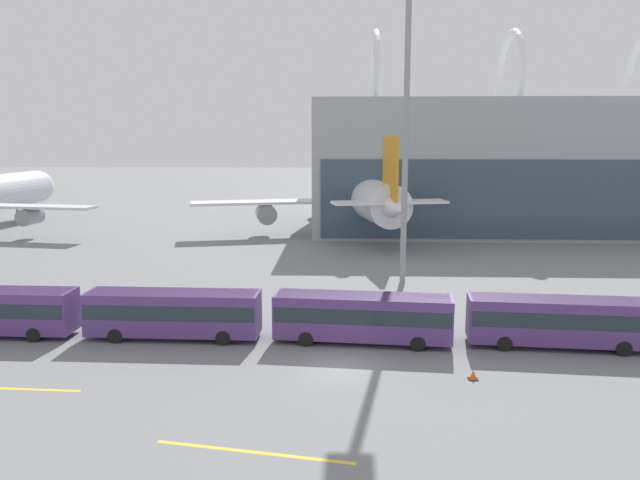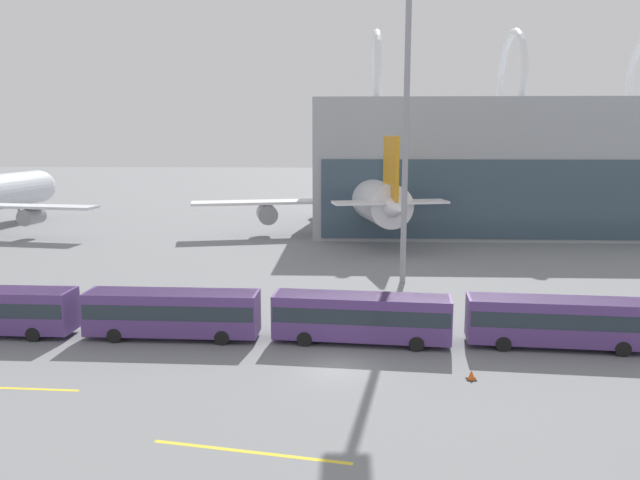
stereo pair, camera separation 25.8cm
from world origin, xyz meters
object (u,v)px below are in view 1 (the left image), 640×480
object	(u,v)px
shuttle_bus_2	(363,315)
shuttle_bus_1	(173,311)
floodlight_mast	(407,81)
airliner_at_gate_far	(357,194)
shuttle_bus_3	(560,319)
traffic_cone_1	(473,375)

from	to	relation	value
shuttle_bus_2	shuttle_bus_1	bearing A→B (deg)	-176.64
shuttle_bus_1	floodlight_mast	xyz separation A→B (m)	(17.36, 17.10, 16.73)
airliner_at_gate_far	shuttle_bus_3	distance (m)	49.94
shuttle_bus_3	traffic_cone_1	size ratio (longest dim) A/B	20.91
shuttle_bus_3	floodlight_mast	world-z (taller)	floodlight_mast
shuttle_bus_3	traffic_cone_1	xyz separation A→B (m)	(-6.80, -5.77, -1.66)
shuttle_bus_1	shuttle_bus_3	size ratio (longest dim) A/B	0.99
shuttle_bus_3	floodlight_mast	distance (m)	26.03
airliner_at_gate_far	traffic_cone_1	xyz separation A→B (m)	(5.70, -53.99, -5.22)
shuttle_bus_1	floodlight_mast	distance (m)	29.56
shuttle_bus_1	traffic_cone_1	distance (m)	20.42
floodlight_mast	traffic_cone_1	distance (m)	30.08
airliner_at_gate_far	traffic_cone_1	world-z (taller)	airliner_at_gate_far
shuttle_bus_1	shuttle_bus_2	xyz separation A→B (m)	(13.02, -0.43, 0.00)
airliner_at_gate_far	shuttle_bus_2	bearing A→B (deg)	166.89
floodlight_mast	traffic_cone_1	bearing A→B (deg)	-85.47
traffic_cone_1	shuttle_bus_3	bearing A→B (deg)	40.31
airliner_at_gate_far	shuttle_bus_1	size ratio (longest dim) A/B	3.85
airliner_at_gate_far	shuttle_bus_1	bearing A→B (deg)	151.56
airliner_at_gate_far	floodlight_mast	xyz separation A→B (m)	(3.82, -30.27, 13.17)
shuttle_bus_2	shuttle_bus_3	xyz separation A→B (m)	(13.02, -0.42, 0.00)
shuttle_bus_2	shuttle_bus_3	bearing A→B (deg)	3.37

